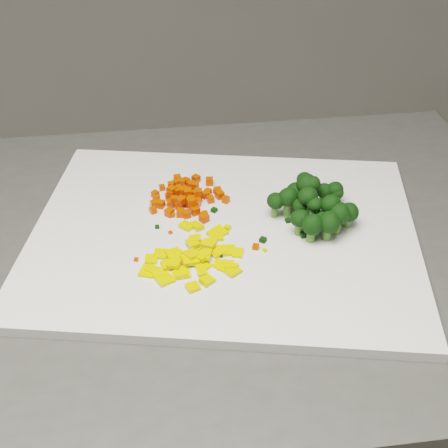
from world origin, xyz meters
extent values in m
cube|color=white|center=(-0.28, 0.31, 0.91)|extent=(0.58, 0.50, 0.01)
cube|color=red|center=(-0.35, 0.39, 0.92)|extent=(0.01, 0.01, 0.01)
cube|color=red|center=(-0.31, 0.43, 0.92)|extent=(0.01, 0.01, 0.01)
cube|color=red|center=(-0.32, 0.43, 0.92)|extent=(0.01, 0.01, 0.01)
cube|color=red|center=(-0.31, 0.40, 0.92)|extent=(0.01, 0.01, 0.01)
cube|color=red|center=(-0.30, 0.37, 0.92)|extent=(0.01, 0.01, 0.01)
cube|color=red|center=(-0.31, 0.37, 0.92)|extent=(0.01, 0.01, 0.01)
cube|color=red|center=(-0.26, 0.37, 0.92)|extent=(0.01, 0.01, 0.01)
cube|color=red|center=(-0.34, 0.35, 0.92)|extent=(0.01, 0.01, 0.01)
cube|color=red|center=(-0.30, 0.34, 0.92)|extent=(0.01, 0.01, 0.01)
cube|color=red|center=(-0.31, 0.36, 0.93)|extent=(0.01, 0.01, 0.01)
cube|color=red|center=(-0.30, 0.33, 0.92)|extent=(0.01, 0.01, 0.01)
cube|color=red|center=(-0.33, 0.39, 0.92)|extent=(0.01, 0.01, 0.01)
cube|color=red|center=(-0.28, 0.39, 0.92)|extent=(0.01, 0.01, 0.01)
cube|color=red|center=(-0.32, 0.39, 0.93)|extent=(0.01, 0.01, 0.01)
cube|color=red|center=(-0.29, 0.43, 0.92)|extent=(0.01, 0.01, 0.01)
cube|color=red|center=(-0.29, 0.34, 0.92)|extent=(0.01, 0.01, 0.01)
cube|color=red|center=(-0.31, 0.36, 0.93)|extent=(0.01, 0.01, 0.01)
cube|color=red|center=(-0.30, 0.40, 0.93)|extent=(0.01, 0.01, 0.01)
cube|color=red|center=(-0.27, 0.39, 0.92)|extent=(0.01, 0.01, 0.01)
cube|color=red|center=(-0.33, 0.37, 0.93)|extent=(0.01, 0.01, 0.01)
cube|color=red|center=(-0.34, 0.39, 0.92)|extent=(0.01, 0.01, 0.01)
cube|color=red|center=(-0.27, 0.39, 0.92)|extent=(0.01, 0.01, 0.01)
cube|color=red|center=(-0.30, 0.42, 0.92)|extent=(0.01, 0.01, 0.01)
cube|color=red|center=(-0.27, 0.38, 0.92)|extent=(0.01, 0.01, 0.01)
cube|color=red|center=(-0.35, 0.38, 0.92)|extent=(0.01, 0.01, 0.01)
cube|color=red|center=(-0.32, 0.37, 0.93)|extent=(0.01, 0.01, 0.01)
cube|color=red|center=(-0.36, 0.38, 0.92)|extent=(0.01, 0.01, 0.01)
cube|color=red|center=(-0.27, 0.42, 0.92)|extent=(0.01, 0.01, 0.01)
cube|color=red|center=(-0.32, 0.40, 0.93)|extent=(0.01, 0.01, 0.01)
cube|color=red|center=(-0.32, 0.38, 0.92)|extent=(0.01, 0.01, 0.01)
cube|color=red|center=(-0.32, 0.41, 0.92)|extent=(0.01, 0.01, 0.01)
cube|color=red|center=(-0.36, 0.38, 0.92)|extent=(0.01, 0.01, 0.01)
cube|color=red|center=(-0.35, 0.40, 0.92)|extent=(0.01, 0.01, 0.01)
cube|color=red|center=(-0.31, 0.37, 0.92)|extent=(0.01, 0.01, 0.01)
cube|color=red|center=(-0.34, 0.42, 0.92)|extent=(0.01, 0.01, 0.01)
cube|color=red|center=(-0.29, 0.39, 0.92)|extent=(0.01, 0.01, 0.01)
cube|color=red|center=(-0.33, 0.39, 0.93)|extent=(0.01, 0.01, 0.01)
cube|color=red|center=(-0.29, 0.39, 0.92)|extent=(0.01, 0.01, 0.01)
cube|color=red|center=(-0.32, 0.35, 0.92)|extent=(0.01, 0.01, 0.01)
cube|color=red|center=(-0.33, 0.37, 0.92)|extent=(0.01, 0.01, 0.01)
cube|color=red|center=(-0.30, 0.37, 0.92)|extent=(0.01, 0.01, 0.01)
cube|color=red|center=(-0.30, 0.38, 0.93)|extent=(0.01, 0.01, 0.01)
cube|color=red|center=(-0.28, 0.39, 0.92)|extent=(0.01, 0.01, 0.01)
cube|color=red|center=(-0.28, 0.37, 0.92)|extent=(0.01, 0.01, 0.01)
cube|color=red|center=(-0.30, 0.41, 0.92)|extent=(0.01, 0.01, 0.01)
cube|color=red|center=(-0.31, 0.38, 0.93)|extent=(0.01, 0.01, 0.01)
cube|color=red|center=(-0.30, 0.38, 0.93)|extent=(0.01, 0.01, 0.01)
cube|color=red|center=(-0.31, 0.35, 0.92)|extent=(0.01, 0.01, 0.01)
cube|color=red|center=(-0.31, 0.39, 0.93)|extent=(0.01, 0.01, 0.01)
cube|color=red|center=(-0.33, 0.42, 0.92)|extent=(0.01, 0.01, 0.01)
cube|color=red|center=(-0.32, 0.37, 0.93)|extent=(0.01, 0.01, 0.01)
cube|color=red|center=(-0.34, 0.35, 0.92)|extent=(0.01, 0.01, 0.01)
cube|color=red|center=(-0.30, 0.38, 0.92)|extent=(0.01, 0.01, 0.01)
cube|color=red|center=(-0.32, 0.39, 0.92)|extent=(0.01, 0.01, 0.01)
cube|color=red|center=(-0.31, 0.37, 0.92)|extent=(0.01, 0.01, 0.01)
cube|color=red|center=(-0.32, 0.43, 0.92)|extent=(0.01, 0.01, 0.01)
cube|color=red|center=(-0.30, 0.37, 0.92)|extent=(0.01, 0.01, 0.01)
cube|color=red|center=(-0.30, 0.37, 0.92)|extent=(0.01, 0.01, 0.01)
cube|color=red|center=(-0.36, 0.37, 0.92)|extent=(0.01, 0.01, 0.01)
cube|color=red|center=(-0.27, 0.40, 0.92)|extent=(0.01, 0.01, 0.01)
cube|color=red|center=(-0.33, 0.41, 0.92)|extent=(0.01, 0.01, 0.01)
cube|color=red|center=(-0.31, 0.42, 0.92)|extent=(0.01, 0.01, 0.01)
cube|color=red|center=(-0.33, 0.35, 0.92)|extent=(0.01, 0.01, 0.01)
cube|color=red|center=(-0.34, 0.38, 0.92)|extent=(0.01, 0.01, 0.01)
cube|color=yellow|center=(-0.29, 0.30, 0.91)|extent=(0.02, 0.02, 0.01)
cube|color=yellow|center=(-0.28, 0.26, 0.92)|extent=(0.02, 0.02, 0.01)
cube|color=yellow|center=(-0.32, 0.23, 0.92)|extent=(0.01, 0.02, 0.01)
cube|color=yellow|center=(-0.33, 0.21, 0.92)|extent=(0.02, 0.02, 0.01)
cube|color=yellow|center=(-0.36, 0.27, 0.91)|extent=(0.02, 0.02, 0.01)
cube|color=yellow|center=(-0.38, 0.27, 0.91)|extent=(0.02, 0.02, 0.01)
cube|color=yellow|center=(-0.28, 0.23, 0.91)|extent=(0.02, 0.02, 0.01)
cube|color=yellow|center=(-0.34, 0.24, 0.92)|extent=(0.02, 0.02, 0.01)
cube|color=yellow|center=(-0.33, 0.25, 0.92)|extent=(0.02, 0.02, 0.01)
cube|color=yellow|center=(-0.27, 0.26, 0.92)|extent=(0.02, 0.02, 0.01)
cube|color=yellow|center=(-0.35, 0.25, 0.92)|extent=(0.02, 0.02, 0.01)
cube|color=yellow|center=(-0.35, 0.27, 0.92)|extent=(0.02, 0.03, 0.01)
cube|color=yellow|center=(-0.32, 0.32, 0.92)|extent=(0.02, 0.02, 0.01)
cube|color=yellow|center=(-0.29, 0.26, 0.92)|extent=(0.01, 0.01, 0.01)
cube|color=yellow|center=(-0.33, 0.26, 0.92)|extent=(0.03, 0.03, 0.01)
cube|color=yellow|center=(-0.29, 0.24, 0.92)|extent=(0.01, 0.01, 0.01)
cube|color=yellow|center=(-0.34, 0.23, 0.91)|extent=(0.02, 0.01, 0.01)
cube|color=yellow|center=(-0.32, 0.24, 0.91)|extent=(0.03, 0.03, 0.01)
cube|color=yellow|center=(-0.29, 0.23, 0.91)|extent=(0.03, 0.03, 0.00)
cube|color=yellow|center=(-0.29, 0.24, 0.91)|extent=(0.02, 0.02, 0.01)
cube|color=yellow|center=(-0.37, 0.24, 0.92)|extent=(0.01, 0.01, 0.01)
cube|color=yellow|center=(-0.36, 0.25, 0.91)|extent=(0.02, 0.02, 0.01)
cube|color=yellow|center=(-0.34, 0.27, 0.92)|extent=(0.02, 0.02, 0.01)
cube|color=yellow|center=(-0.32, 0.25, 0.92)|extent=(0.02, 0.02, 0.01)
cube|color=yellow|center=(-0.30, 0.27, 0.92)|extent=(0.02, 0.02, 0.01)
cube|color=yellow|center=(-0.32, 0.21, 0.92)|extent=(0.02, 0.02, 0.01)
cube|color=yellow|center=(-0.32, 0.28, 0.92)|extent=(0.02, 0.02, 0.01)
cube|color=yellow|center=(-0.31, 0.32, 0.92)|extent=(0.02, 0.02, 0.01)
cube|color=yellow|center=(-0.36, 0.25, 0.91)|extent=(0.02, 0.02, 0.01)
cube|color=yellow|center=(-0.38, 0.25, 0.91)|extent=(0.03, 0.03, 0.01)
cube|color=yellow|center=(-0.32, 0.29, 0.92)|extent=(0.02, 0.02, 0.01)
cube|color=yellow|center=(-0.29, 0.29, 0.92)|extent=(0.02, 0.02, 0.01)
cube|color=yellow|center=(-0.29, 0.26, 0.92)|extent=(0.02, 0.02, 0.01)
cube|color=yellow|center=(-0.28, 0.31, 0.91)|extent=(0.02, 0.02, 0.01)
cube|color=yellow|center=(-0.36, 0.23, 0.91)|extent=(0.02, 0.03, 0.01)
cube|color=yellow|center=(-0.31, 0.26, 0.92)|extent=(0.02, 0.02, 0.00)
cube|color=yellow|center=(-0.37, 0.25, 0.91)|extent=(0.02, 0.02, 0.01)
cube|color=yellow|center=(-0.31, 0.28, 0.92)|extent=(0.02, 0.02, 0.01)
cube|color=yellow|center=(-0.18, 0.29, 0.92)|extent=(0.01, 0.01, 0.00)
cube|color=yellow|center=(-0.27, 0.31, 0.92)|extent=(0.01, 0.01, 0.01)
cube|color=red|center=(-0.25, 0.26, 0.92)|extent=(0.01, 0.01, 0.01)
cube|color=black|center=(-0.18, 0.35, 0.92)|extent=(0.01, 0.01, 0.00)
cube|color=yellow|center=(-0.24, 0.26, 0.91)|extent=(0.01, 0.01, 0.00)
cube|color=black|center=(-0.18, 0.27, 0.92)|extent=(0.01, 0.01, 0.01)
cube|color=red|center=(-0.39, 0.27, 0.91)|extent=(0.01, 0.01, 0.00)
cube|color=black|center=(-0.36, 0.33, 0.91)|extent=(0.01, 0.01, 0.00)
cube|color=black|center=(-0.19, 0.31, 0.92)|extent=(0.01, 0.01, 0.00)
cube|color=black|center=(-0.28, 0.35, 0.92)|extent=(0.01, 0.01, 0.00)
cube|color=red|center=(-0.34, 0.32, 0.91)|extent=(0.01, 0.01, 0.00)
cube|color=black|center=(-0.23, 0.27, 0.92)|extent=(0.01, 0.01, 0.01)
cube|color=black|center=(-0.29, 0.26, 0.91)|extent=(0.01, 0.01, 0.00)
cube|color=black|center=(-0.35, 0.27, 0.92)|extent=(0.01, 0.01, 0.00)
camera|label=1|loc=(-0.41, -0.31, 1.39)|focal=50.00mm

